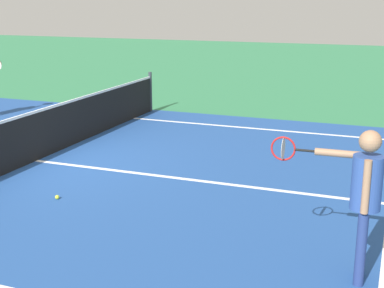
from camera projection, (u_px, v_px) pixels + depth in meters
name	position (u px, v px, depth m)	size (l,w,h in m)	color
ground_plane	(36.00, 161.00, 10.48)	(60.00, 60.00, 0.00)	#337F51
court_surface_inbounds	(36.00, 161.00, 10.48)	(10.62, 24.40, 0.00)	#234C93
line_sideline_right	(375.00, 139.00, 12.13)	(0.10, 11.89, 0.01)	white
line_center_service	(193.00, 180.00, 9.37)	(0.10, 6.40, 0.01)	white
net	(34.00, 136.00, 10.35)	(10.37, 0.09, 1.07)	#33383D
player_near	(363.00, 189.00, 5.78)	(0.48, 1.23, 1.70)	navy
tennis_ball_near_net	(57.00, 197.00, 8.47)	(0.07, 0.07, 0.07)	#CCE033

